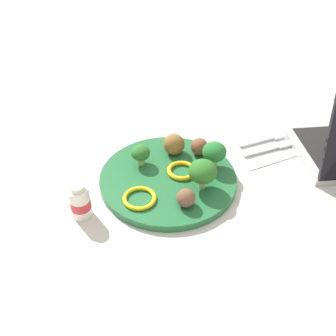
{
  "coord_description": "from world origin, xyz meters",
  "views": [
    {
      "loc": [
        -0.21,
        -0.55,
        0.52
      ],
      "look_at": [
        0.0,
        0.0,
        0.04
      ],
      "focal_mm": 40.68,
      "sensor_mm": 36.0,
      "label": 1
    }
  ],
  "objects_px": {
    "meatball_near_rim": "(199,147)",
    "broccoli_floret_mid_left": "(203,172)",
    "broccoli_floret_front_right": "(214,152)",
    "yogurt_bottle": "(80,202)",
    "meatball_front_right": "(187,198)",
    "napkin": "(266,146)",
    "pepper_ring_front_right": "(181,169)",
    "pepper_ring_mid_right": "(140,198)",
    "broccoli_floret_far_rim": "(141,153)",
    "knife": "(274,147)",
    "fork": "(264,139)",
    "meatball_mid_right": "(174,144)",
    "plate": "(168,179)"
  },
  "relations": [
    {
      "from": "pepper_ring_front_right",
      "to": "knife",
      "type": "height_order",
      "value": "pepper_ring_front_right"
    },
    {
      "from": "meatball_mid_right",
      "to": "yogurt_bottle",
      "type": "bearing_deg",
      "value": -156.2
    },
    {
      "from": "broccoli_floret_far_rim",
      "to": "fork",
      "type": "height_order",
      "value": "broccoli_floret_far_rim"
    },
    {
      "from": "meatball_near_rim",
      "to": "yogurt_bottle",
      "type": "distance_m",
      "value": 0.28
    },
    {
      "from": "napkin",
      "to": "yogurt_bottle",
      "type": "relative_size",
      "value": 2.31
    },
    {
      "from": "meatball_front_right",
      "to": "napkin",
      "type": "bearing_deg",
      "value": 26.09
    },
    {
      "from": "broccoli_floret_far_rim",
      "to": "broccoli_floret_mid_left",
      "type": "relative_size",
      "value": 0.71
    },
    {
      "from": "meatball_near_rim",
      "to": "fork",
      "type": "relative_size",
      "value": 0.32
    },
    {
      "from": "meatball_front_right",
      "to": "pepper_ring_front_right",
      "type": "height_order",
      "value": "meatball_front_right"
    },
    {
      "from": "fork",
      "to": "pepper_ring_front_right",
      "type": "bearing_deg",
      "value": -168.43
    },
    {
      "from": "plate",
      "to": "broccoli_floret_mid_left",
      "type": "height_order",
      "value": "broccoli_floret_mid_left"
    },
    {
      "from": "broccoli_floret_mid_left",
      "to": "broccoli_floret_front_right",
      "type": "xyz_separation_m",
      "value": [
        0.05,
        0.05,
        -0.0
      ]
    },
    {
      "from": "broccoli_floret_far_rim",
      "to": "meatball_mid_right",
      "type": "relative_size",
      "value": 0.96
    },
    {
      "from": "broccoli_floret_front_right",
      "to": "meatball_near_rim",
      "type": "relative_size",
      "value": 1.53
    },
    {
      "from": "meatball_front_right",
      "to": "fork",
      "type": "distance_m",
      "value": 0.3
    },
    {
      "from": "broccoli_floret_far_rim",
      "to": "broccoli_floret_front_right",
      "type": "height_order",
      "value": "broccoli_floret_front_right"
    },
    {
      "from": "meatball_front_right",
      "to": "knife",
      "type": "height_order",
      "value": "meatball_front_right"
    },
    {
      "from": "broccoli_floret_front_right",
      "to": "yogurt_bottle",
      "type": "xyz_separation_m",
      "value": [
        -0.28,
        -0.02,
        -0.02
      ]
    },
    {
      "from": "meatball_mid_right",
      "to": "napkin",
      "type": "xyz_separation_m",
      "value": [
        0.22,
        -0.03,
        -0.04
      ]
    },
    {
      "from": "knife",
      "to": "meatball_front_right",
      "type": "bearing_deg",
      "value": -157.88
    },
    {
      "from": "broccoli_floret_front_right",
      "to": "pepper_ring_mid_right",
      "type": "xyz_separation_m",
      "value": [
        -0.18,
        -0.04,
        -0.03
      ]
    },
    {
      "from": "pepper_ring_mid_right",
      "to": "yogurt_bottle",
      "type": "distance_m",
      "value": 0.11
    },
    {
      "from": "broccoli_floret_mid_left",
      "to": "meatball_front_right",
      "type": "xyz_separation_m",
      "value": [
        -0.05,
        -0.03,
        -0.02
      ]
    },
    {
      "from": "plate",
      "to": "yogurt_bottle",
      "type": "distance_m",
      "value": 0.19
    },
    {
      "from": "broccoli_floret_far_rim",
      "to": "meatball_front_right",
      "type": "height_order",
      "value": "broccoli_floret_far_rim"
    },
    {
      "from": "meatball_mid_right",
      "to": "broccoli_floret_mid_left",
      "type": "bearing_deg",
      "value": -86.12
    },
    {
      "from": "meatball_near_rim",
      "to": "meatball_mid_right",
      "type": "xyz_separation_m",
      "value": [
        -0.05,
        0.02,
        0.0
      ]
    },
    {
      "from": "pepper_ring_mid_right",
      "to": "pepper_ring_front_right",
      "type": "distance_m",
      "value": 0.12
    },
    {
      "from": "meatball_mid_right",
      "to": "fork",
      "type": "bearing_deg",
      "value": -4.34
    },
    {
      "from": "broccoli_floret_mid_left",
      "to": "pepper_ring_mid_right",
      "type": "xyz_separation_m",
      "value": [
        -0.13,
        0.01,
        -0.04
      ]
    },
    {
      "from": "broccoli_floret_mid_left",
      "to": "broccoli_floret_front_right",
      "type": "bearing_deg",
      "value": 45.44
    },
    {
      "from": "pepper_ring_front_right",
      "to": "broccoli_floret_far_rim",
      "type": "bearing_deg",
      "value": 141.55
    },
    {
      "from": "broccoli_floret_far_rim",
      "to": "broccoli_floret_front_right",
      "type": "distance_m",
      "value": 0.15
    },
    {
      "from": "broccoli_floret_front_right",
      "to": "meatball_near_rim",
      "type": "xyz_separation_m",
      "value": [
        -0.01,
        0.05,
        -0.02
      ]
    },
    {
      "from": "broccoli_floret_front_right",
      "to": "meatball_front_right",
      "type": "height_order",
      "value": "broccoli_floret_front_right"
    },
    {
      "from": "plate",
      "to": "meatball_mid_right",
      "type": "xyz_separation_m",
      "value": [
        0.04,
        0.07,
        0.03
      ]
    },
    {
      "from": "pepper_ring_mid_right",
      "to": "meatball_mid_right",
      "type": "bearing_deg",
      "value": 44.65
    },
    {
      "from": "pepper_ring_mid_right",
      "to": "meatball_near_rim",
      "type": "bearing_deg",
      "value": 29.08
    },
    {
      "from": "pepper_ring_mid_right",
      "to": "pepper_ring_front_right",
      "type": "height_order",
      "value": "same"
    },
    {
      "from": "pepper_ring_front_right",
      "to": "fork",
      "type": "relative_size",
      "value": 0.5
    },
    {
      "from": "meatball_front_right",
      "to": "meatball_mid_right",
      "type": "bearing_deg",
      "value": 76.35
    },
    {
      "from": "broccoli_floret_far_rim",
      "to": "yogurt_bottle",
      "type": "height_order",
      "value": "yogurt_bottle"
    },
    {
      "from": "meatball_front_right",
      "to": "napkin",
      "type": "height_order",
      "value": "meatball_front_right"
    },
    {
      "from": "plate",
      "to": "meatball_front_right",
      "type": "bearing_deg",
      "value": -88.81
    },
    {
      "from": "meatball_near_rim",
      "to": "broccoli_floret_mid_left",
      "type": "bearing_deg",
      "value": -112.07
    },
    {
      "from": "meatball_mid_right",
      "to": "yogurt_bottle",
      "type": "relative_size",
      "value": 0.63
    },
    {
      "from": "broccoli_floret_front_right",
      "to": "yogurt_bottle",
      "type": "relative_size",
      "value": 0.79
    },
    {
      "from": "broccoli_floret_far_rim",
      "to": "pepper_ring_front_right",
      "type": "distance_m",
      "value": 0.09
    },
    {
      "from": "meatball_front_right",
      "to": "pepper_ring_front_right",
      "type": "bearing_deg",
      "value": 73.57
    },
    {
      "from": "meatball_front_right",
      "to": "broccoli_floret_mid_left",
      "type": "bearing_deg",
      "value": 36.15
    }
  ]
}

